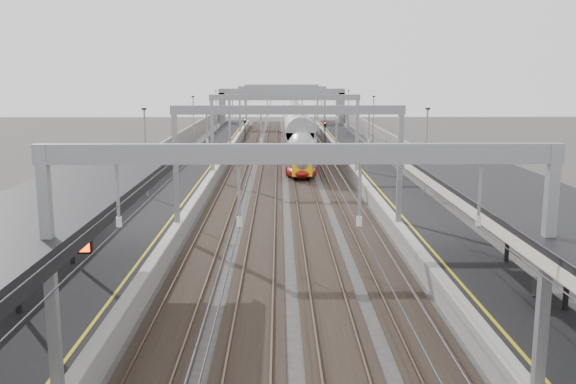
{
  "coord_description": "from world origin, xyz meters",
  "views": [
    {
      "loc": [
        -0.5,
        -13.62,
        9.26
      ],
      "look_at": [
        0.0,
        22.17,
        2.7
      ],
      "focal_mm": 40.0,
      "sensor_mm": 36.0,
      "label": 1
    }
  ],
  "objects_px": {
    "overbridge": "(282,98)",
    "bench": "(542,286)",
    "train": "(295,134)",
    "signal_green": "(245,125)"
  },
  "relations": [
    {
      "from": "train",
      "to": "overbridge",
      "type": "bearing_deg",
      "value": 92.46
    },
    {
      "from": "overbridge",
      "to": "train",
      "type": "distance_m",
      "value": 35.13
    },
    {
      "from": "signal_green",
      "to": "train",
      "type": "bearing_deg",
      "value": -55.51
    },
    {
      "from": "train",
      "to": "signal_green",
      "type": "xyz_separation_m",
      "value": [
        -6.7,
        9.75,
        0.26
      ]
    },
    {
      "from": "overbridge",
      "to": "bench",
      "type": "relative_size",
      "value": 11.13
    },
    {
      "from": "train",
      "to": "signal_green",
      "type": "bearing_deg",
      "value": 124.49
    },
    {
      "from": "train",
      "to": "signal_green",
      "type": "distance_m",
      "value": 11.84
    },
    {
      "from": "overbridge",
      "to": "bench",
      "type": "distance_m",
      "value": 91.75
    },
    {
      "from": "bench",
      "to": "signal_green",
      "type": "xyz_separation_m",
      "value": [
        -14.37,
        66.02,
        0.82
      ]
    },
    {
      "from": "train",
      "to": "signal_green",
      "type": "height_order",
      "value": "train"
    }
  ]
}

